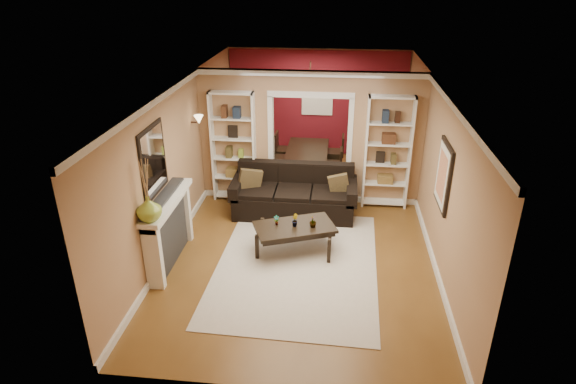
# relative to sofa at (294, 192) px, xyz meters

# --- Properties ---
(floor) EXTENTS (8.00, 8.00, 0.00)m
(floor) POSITION_rel_sofa_xyz_m (0.25, -0.45, -0.48)
(floor) COLOR brown
(floor) RESTS_ON ground
(ceiling) EXTENTS (8.00, 8.00, 0.00)m
(ceiling) POSITION_rel_sofa_xyz_m (0.25, -0.45, 2.22)
(ceiling) COLOR white
(ceiling) RESTS_ON ground
(wall_back) EXTENTS (8.00, 0.00, 8.00)m
(wall_back) POSITION_rel_sofa_xyz_m (0.25, 3.55, 0.87)
(wall_back) COLOR tan
(wall_back) RESTS_ON ground
(wall_front) EXTENTS (8.00, 0.00, 8.00)m
(wall_front) POSITION_rel_sofa_xyz_m (0.25, -4.45, 0.87)
(wall_front) COLOR tan
(wall_front) RESTS_ON ground
(wall_left) EXTENTS (0.00, 8.00, 8.00)m
(wall_left) POSITION_rel_sofa_xyz_m (-2.00, -0.45, 0.87)
(wall_left) COLOR tan
(wall_left) RESTS_ON ground
(wall_right) EXTENTS (0.00, 8.00, 8.00)m
(wall_right) POSITION_rel_sofa_xyz_m (2.50, -0.45, 0.87)
(wall_right) COLOR tan
(wall_right) RESTS_ON ground
(partition_wall) EXTENTS (4.50, 0.15, 2.70)m
(partition_wall) POSITION_rel_sofa_xyz_m (0.25, 0.75, 0.87)
(partition_wall) COLOR tan
(partition_wall) RESTS_ON floor
(red_back_panel) EXTENTS (4.44, 0.04, 2.64)m
(red_back_panel) POSITION_rel_sofa_xyz_m (0.25, 3.52, 0.84)
(red_back_panel) COLOR maroon
(red_back_panel) RESTS_ON floor
(dining_window) EXTENTS (0.78, 0.03, 0.98)m
(dining_window) POSITION_rel_sofa_xyz_m (0.25, 3.48, 1.07)
(dining_window) COLOR #8CA5CC
(dining_window) RESTS_ON wall_back
(area_rug) EXTENTS (2.71, 3.72, 0.01)m
(area_rug) POSITION_rel_sofa_xyz_m (0.23, -1.82, -0.47)
(area_rug) COLOR beige
(area_rug) RESTS_ON floor
(sofa) EXTENTS (2.45, 1.06, 0.96)m
(sofa) POSITION_rel_sofa_xyz_m (0.00, 0.00, 0.00)
(sofa) COLOR black
(sofa) RESTS_ON floor
(pillow_left) EXTENTS (0.45, 0.28, 0.44)m
(pillow_left) POSITION_rel_sofa_xyz_m (-0.87, -0.02, 0.21)
(pillow_left) COLOR brown
(pillow_left) RESTS_ON sofa
(pillow_right) EXTENTS (0.39, 0.15, 0.38)m
(pillow_right) POSITION_rel_sofa_xyz_m (0.87, -0.02, 0.18)
(pillow_right) COLOR brown
(pillow_right) RESTS_ON sofa
(coffee_table) EXTENTS (1.50, 1.15, 0.50)m
(coffee_table) POSITION_rel_sofa_xyz_m (0.15, -1.42, -0.23)
(coffee_table) COLOR black
(coffee_table) RESTS_ON floor
(plant_left) EXTENTS (0.11, 0.09, 0.18)m
(plant_left) POSITION_rel_sofa_xyz_m (-0.16, -1.42, 0.11)
(plant_left) COLOR #336626
(plant_left) RESTS_ON coffee_table
(plant_center) EXTENTS (0.12, 0.13, 0.22)m
(plant_center) POSITION_rel_sofa_xyz_m (0.15, -1.42, 0.13)
(plant_center) COLOR #336626
(plant_center) RESTS_ON coffee_table
(plant_right) EXTENTS (0.15, 0.15, 0.21)m
(plant_right) POSITION_rel_sofa_xyz_m (0.45, -1.42, 0.13)
(plant_right) COLOR #336626
(plant_right) RESTS_ON coffee_table
(bookshelf_left) EXTENTS (0.90, 0.30, 2.30)m
(bookshelf_left) POSITION_rel_sofa_xyz_m (-1.30, 0.58, 0.67)
(bookshelf_left) COLOR white
(bookshelf_left) RESTS_ON floor
(bookshelf_right) EXTENTS (0.90, 0.30, 2.30)m
(bookshelf_right) POSITION_rel_sofa_xyz_m (1.80, 0.58, 0.67)
(bookshelf_right) COLOR white
(bookshelf_right) RESTS_ON floor
(fireplace) EXTENTS (0.32, 1.70, 1.16)m
(fireplace) POSITION_rel_sofa_xyz_m (-1.84, -1.95, 0.10)
(fireplace) COLOR white
(fireplace) RESTS_ON floor
(vase) EXTENTS (0.41, 0.41, 0.38)m
(vase) POSITION_rel_sofa_xyz_m (-1.84, -2.65, 0.87)
(vase) COLOR #8BA736
(vase) RESTS_ON fireplace
(mirror) EXTENTS (0.03, 0.95, 1.10)m
(mirror) POSITION_rel_sofa_xyz_m (-1.98, -1.95, 1.32)
(mirror) COLOR silver
(mirror) RESTS_ON wall_left
(wall_sconce) EXTENTS (0.18, 0.18, 0.22)m
(wall_sconce) POSITION_rel_sofa_xyz_m (-1.90, 0.10, 1.35)
(wall_sconce) COLOR #FFE0A5
(wall_sconce) RESTS_ON wall_left
(framed_art) EXTENTS (0.04, 0.85, 1.05)m
(framed_art) POSITION_rel_sofa_xyz_m (2.46, -1.45, 1.07)
(framed_art) COLOR black
(framed_art) RESTS_ON wall_right
(dining_table) EXTENTS (1.73, 0.97, 0.61)m
(dining_table) POSITION_rel_sofa_xyz_m (0.14, 2.09, -0.17)
(dining_table) COLOR black
(dining_table) RESTS_ON floor
(dining_chair_nw) EXTENTS (0.46, 0.46, 0.93)m
(dining_chair_nw) POSITION_rel_sofa_xyz_m (-0.41, 1.79, -0.01)
(dining_chair_nw) COLOR black
(dining_chair_nw) RESTS_ON floor
(dining_chair_ne) EXTENTS (0.44, 0.44, 0.79)m
(dining_chair_ne) POSITION_rel_sofa_xyz_m (0.69, 1.79, -0.08)
(dining_chair_ne) COLOR black
(dining_chair_ne) RESTS_ON floor
(dining_chair_sw) EXTENTS (0.52, 0.52, 0.93)m
(dining_chair_sw) POSITION_rel_sofa_xyz_m (-0.41, 2.39, -0.01)
(dining_chair_sw) COLOR black
(dining_chair_sw) RESTS_ON floor
(dining_chair_se) EXTENTS (0.46, 0.46, 0.90)m
(dining_chair_se) POSITION_rel_sofa_xyz_m (0.69, 2.39, -0.03)
(dining_chair_se) COLOR black
(dining_chair_se) RESTS_ON floor
(chandelier) EXTENTS (0.50, 0.50, 0.30)m
(chandelier) POSITION_rel_sofa_xyz_m (0.25, 2.25, 1.54)
(chandelier) COLOR #352118
(chandelier) RESTS_ON ceiling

